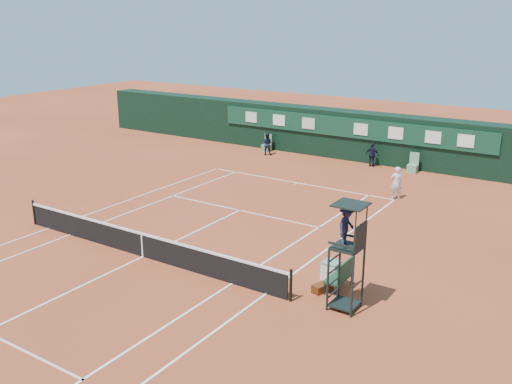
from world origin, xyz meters
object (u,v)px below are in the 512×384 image
(umpire_chair, at_px, (347,234))
(player, at_px, (396,183))
(tennis_net, at_px, (142,244))
(cooler, at_px, (331,270))
(player_bench, at_px, (342,274))

(umpire_chair, xyz_separation_m, player, (-2.57, 11.59, -1.64))
(tennis_net, height_order, player, player)
(cooler, bearing_deg, tennis_net, -162.15)
(tennis_net, bearing_deg, player_bench, 11.72)
(umpire_chair, xyz_separation_m, player_bench, (-0.57, 1.03, -1.86))
(umpire_chair, distance_m, cooler, 2.98)
(player_bench, relative_size, player, 0.73)
(player_bench, bearing_deg, cooler, 137.13)
(tennis_net, xyz_separation_m, cooler, (6.75, 2.17, -0.18))
(umpire_chair, relative_size, player, 2.08)
(cooler, height_order, player, player)
(umpire_chair, bearing_deg, player_bench, 119.25)
(umpire_chair, relative_size, player_bench, 2.85)
(cooler, bearing_deg, player_bench, -42.87)
(umpire_chair, relative_size, cooler, 5.30)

